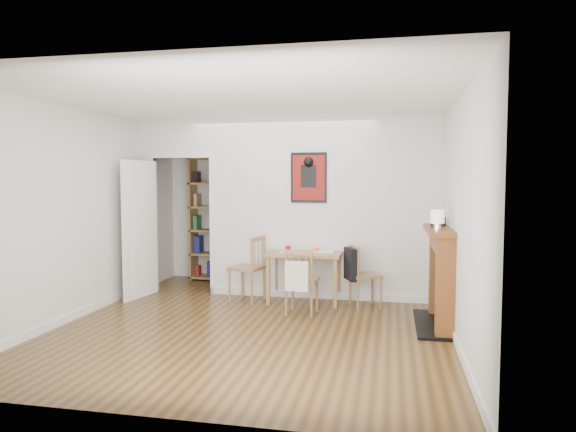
% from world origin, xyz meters
% --- Properties ---
extents(ground, '(5.20, 5.20, 0.00)m').
position_xyz_m(ground, '(0.00, 0.00, 0.00)').
color(ground, brown).
rests_on(ground, ground).
extents(room_shell, '(5.20, 5.20, 5.20)m').
position_xyz_m(room_shell, '(0.10, 1.34, 1.30)').
color(room_shell, silver).
rests_on(room_shell, ground).
extents(dining_table, '(1.04, 0.66, 0.71)m').
position_xyz_m(dining_table, '(0.38, 1.10, 0.62)').
color(dining_table, olive).
rests_on(dining_table, ground).
extents(chair_left, '(0.56, 0.56, 0.93)m').
position_xyz_m(chair_left, '(-0.42, 0.99, 0.47)').
color(chair_left, '#9B7848').
rests_on(chair_left, ground).
extents(chair_right, '(0.58, 0.54, 0.83)m').
position_xyz_m(chair_right, '(1.22, 1.01, 0.43)').
color(chair_right, '#9B7848').
rests_on(chair_right, ground).
extents(chair_front, '(0.45, 0.51, 0.85)m').
position_xyz_m(chair_front, '(0.45, 0.45, 0.43)').
color(chair_front, '#9B7848').
rests_on(chair_front, ground).
extents(bookshelf, '(0.89, 0.36, 2.12)m').
position_xyz_m(bookshelf, '(-1.37, 2.40, 1.05)').
color(bookshelf, olive).
rests_on(bookshelf, ground).
extents(fireplace, '(0.45, 1.25, 1.16)m').
position_xyz_m(fireplace, '(2.16, 0.25, 0.62)').
color(fireplace, brown).
rests_on(fireplace, ground).
extents(red_glass, '(0.08, 0.08, 0.10)m').
position_xyz_m(red_glass, '(0.16, 1.01, 0.76)').
color(red_glass, maroon).
rests_on(red_glass, dining_table).
extents(orange_fruit, '(0.07, 0.07, 0.07)m').
position_xyz_m(orange_fruit, '(0.54, 1.16, 0.74)').
color(orange_fruit, '#FF5F0D').
rests_on(orange_fruit, dining_table).
extents(placemat, '(0.42, 0.33, 0.00)m').
position_xyz_m(placemat, '(0.21, 1.13, 0.71)').
color(placemat, beige).
rests_on(placemat, dining_table).
extents(notebook, '(0.31, 0.24, 0.01)m').
position_xyz_m(notebook, '(0.65, 1.16, 0.71)').
color(notebook, silver).
rests_on(notebook, dining_table).
extents(mantel_lamp, '(0.15, 0.15, 0.23)m').
position_xyz_m(mantel_lamp, '(2.06, -0.15, 1.30)').
color(mantel_lamp, silver).
rests_on(mantel_lamp, fireplace).
extents(ceramic_jar_a, '(0.10, 0.10, 0.12)m').
position_xyz_m(ceramic_jar_a, '(2.07, 0.39, 1.22)').
color(ceramic_jar_a, black).
rests_on(ceramic_jar_a, fireplace).
extents(ceramic_jar_b, '(0.09, 0.09, 0.11)m').
position_xyz_m(ceramic_jar_b, '(2.18, 0.53, 1.21)').
color(ceramic_jar_b, black).
rests_on(ceramic_jar_b, fireplace).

